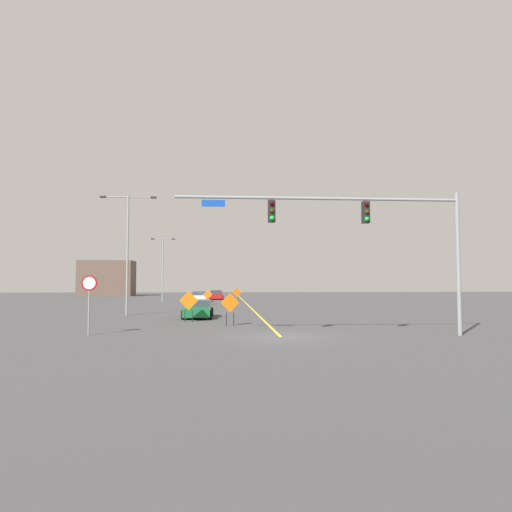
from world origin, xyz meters
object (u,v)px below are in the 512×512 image
construction_sign_right_lane (208,296)px  car_green_far (198,309)px  street_lamp_mid_left (128,244)px  construction_sign_left_shoulder (237,293)px  traffic_signal_assembly (364,225)px  construction_sign_median_far (189,302)px  street_lamp_far_left (163,264)px  car_red_distant (216,295)px  car_white_mid (200,297)px  construction_sign_median_near (230,305)px  stop_sign (89,293)px

construction_sign_right_lane → car_green_far: bearing=-90.0°
street_lamp_mid_left → construction_sign_left_shoulder: 25.64m
traffic_signal_assembly → construction_sign_left_shoulder: size_ratio=7.62×
construction_sign_median_far → construction_sign_left_shoulder: 29.73m
street_lamp_far_left → construction_sign_left_shoulder: (9.53, -0.02, -3.72)m
car_red_distant → street_lamp_far_left: bearing=-130.3°
construction_sign_median_far → car_white_mid: (-0.75, 28.90, -0.62)m
construction_sign_median_near → traffic_signal_assembly: bearing=-41.5°
construction_sign_median_far → car_green_far: (0.42, 3.48, -0.65)m
traffic_signal_assembly → construction_sign_left_shoulder: 38.50m
street_lamp_mid_left → construction_sign_right_lane: bearing=70.9°
construction_sign_median_near → car_red_distant: size_ratio=0.49×
stop_sign → construction_sign_right_lane: (4.74, 29.14, -1.01)m
street_lamp_far_left → car_green_far: bearing=-77.0°
street_lamp_mid_left → construction_sign_median_near: bearing=-48.2°
street_lamp_mid_left → stop_sign: bearing=-86.1°
traffic_signal_assembly → construction_sign_median_near: traffic_signal_assembly is taller
construction_sign_median_near → car_white_mid: 31.93m
car_red_distant → construction_sign_left_shoulder: bearing=-70.8°
car_white_mid → car_red_distant: size_ratio=1.06×
car_white_mid → construction_sign_left_shoulder: bearing=6.9°
car_green_far → street_lamp_mid_left: bearing=156.6°
construction_sign_median_far → construction_sign_left_shoulder: construction_sign_median_far is taller
construction_sign_median_near → construction_sign_median_far: (-2.64, 2.85, 0.04)m
construction_sign_median_far → car_red_distant: 37.46m
stop_sign → construction_sign_right_lane: size_ratio=1.75×
street_lamp_mid_left → construction_sign_right_lane: street_lamp_mid_left is taller
construction_sign_median_near → construction_sign_median_far: 3.88m
street_lamp_far_left → construction_sign_median_near: (8.23, -32.33, -3.62)m
traffic_signal_assembly → construction_sign_median_far: bearing=136.7°
car_green_far → construction_sign_median_near: bearing=-70.7°
construction_sign_right_lane → stop_sign: bearing=-99.2°
construction_sign_median_far → street_lamp_mid_left: bearing=131.3°
construction_sign_median_far → car_green_far: size_ratio=0.44×
stop_sign → car_green_far: bearing=65.7°
street_lamp_far_left → car_green_far: street_lamp_far_left is taller
street_lamp_far_left → construction_sign_median_near: size_ratio=4.32×
street_lamp_mid_left → car_green_far: size_ratio=2.06×
street_lamp_far_left → construction_sign_left_shoulder: 10.23m
traffic_signal_assembly → street_lamp_far_left: street_lamp_far_left is taller
stop_sign → construction_sign_median_far: (4.30, 7.01, -0.77)m
stop_sign → street_lamp_far_left: street_lamp_far_left is taller
stop_sign → car_white_mid: (3.55, 35.90, -1.39)m
construction_sign_median_near → construction_sign_median_far: size_ratio=0.96×
car_red_distant → car_green_far: 33.97m
stop_sign → car_white_mid: bearing=84.3°
stop_sign → car_red_distant: (5.45, 44.45, -1.41)m
construction_sign_right_lane → car_white_mid: bearing=100.0°
street_lamp_far_left → construction_sign_right_lane: street_lamp_far_left is taller
construction_sign_median_near → construction_sign_left_shoulder: (1.29, 32.31, -0.10)m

